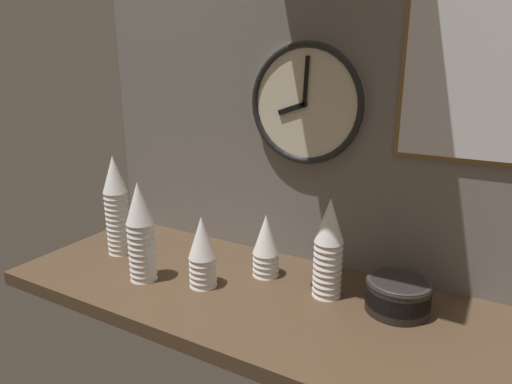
{
  "coord_description": "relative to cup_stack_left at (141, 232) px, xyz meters",
  "views": [
    {
      "loc": [
        0.47,
        -0.98,
        0.62
      ],
      "look_at": [
        -0.11,
        0.04,
        0.27
      ],
      "focal_mm": 32.0,
      "sensor_mm": 36.0,
      "label": 1
    }
  ],
  "objects": [
    {
      "name": "cup_stack_far_left",
      "position": [
        -0.2,
        0.1,
        0.02
      ],
      "size": [
        0.08,
        0.08,
        0.32
      ],
      "color": "white",
      "rests_on": "ground_plane"
    },
    {
      "name": "bowl_stack_right",
      "position": [
        0.68,
        0.19,
        -0.1
      ],
      "size": [
        0.16,
        0.16,
        0.09
      ],
      "color": "black",
      "rests_on": "ground_plane"
    },
    {
      "name": "cup_stack_left",
      "position": [
        0.0,
        0.0,
        0.0
      ],
      "size": [
        0.08,
        0.08,
        0.29
      ],
      "color": "white",
      "rests_on": "ground_plane"
    },
    {
      "name": "wall_clock",
      "position": [
        0.34,
        0.34,
        0.34
      ],
      "size": [
        0.35,
        0.03,
        0.35
      ],
      "color": "beige"
    },
    {
      "name": "wall_tiled_back",
      "position": [
        0.41,
        0.37,
        0.38
      ],
      "size": [
        1.6,
        0.03,
        1.05
      ],
      "color": "slate",
      "rests_on": "ground_plane"
    },
    {
      "name": "menu_board",
      "position": [
        0.84,
        0.35,
        0.5
      ],
      "size": [
        0.47,
        0.01,
        0.56
      ],
      "color": "olive"
    },
    {
      "name": "cup_stack_center_right",
      "position": [
        0.49,
        0.17,
        -0.01
      ],
      "size": [
        0.08,
        0.08,
        0.27
      ],
      "color": "white",
      "rests_on": "ground_plane"
    },
    {
      "name": "cup_stack_center",
      "position": [
        0.29,
        0.2,
        -0.05
      ],
      "size": [
        0.08,
        0.08,
        0.19
      ],
      "color": "white",
      "rests_on": "ground_plane"
    },
    {
      "name": "cup_stack_center_left",
      "position": [
        0.17,
        0.05,
        -0.04
      ],
      "size": [
        0.08,
        0.08,
        0.2
      ],
      "color": "white",
      "rests_on": "ground_plane"
    },
    {
      "name": "ground_plane",
      "position": [
        0.41,
        0.1,
        -0.16
      ],
      "size": [
        1.6,
        0.56,
        0.04
      ],
      "primitive_type": "cube",
      "color": "#4C3826"
    }
  ]
}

